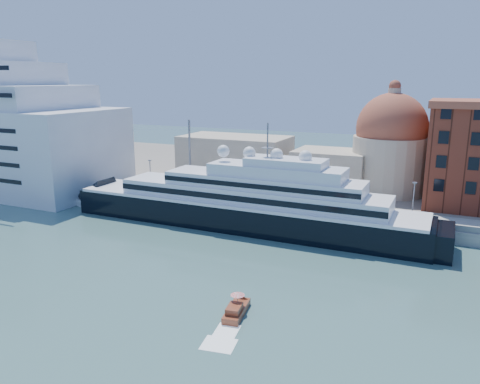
% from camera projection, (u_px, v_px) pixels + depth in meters
% --- Properties ---
extents(ground, '(400.00, 400.00, 0.00)m').
position_uv_depth(ground, '(195.00, 268.00, 75.02)').
color(ground, '#345B58').
rests_on(ground, ground).
extents(quay, '(180.00, 10.00, 2.50)m').
position_uv_depth(quay, '(271.00, 209.00, 104.82)').
color(quay, gray).
rests_on(quay, ground).
extents(land, '(260.00, 72.00, 2.00)m').
position_uv_depth(land, '(319.00, 176.00, 141.16)').
color(land, slate).
rests_on(land, ground).
extents(quay_fence, '(180.00, 0.10, 1.20)m').
position_uv_depth(quay_fence, '(263.00, 206.00, 100.40)').
color(quay_fence, slate).
rests_on(quay_fence, quay).
extents(superyacht, '(83.84, 11.62, 25.06)m').
position_uv_depth(superyacht, '(230.00, 205.00, 96.26)').
color(superyacht, black).
rests_on(superyacht, ground).
extents(service_barge, '(13.83, 8.53, 2.95)m').
position_uv_depth(service_barge, '(91.00, 203.00, 111.22)').
color(service_barge, white).
rests_on(service_barge, ground).
extents(water_taxi, '(3.07, 6.59, 3.01)m').
position_uv_depth(water_taxi, '(236.00, 310.00, 59.98)').
color(water_taxi, maroon).
rests_on(water_taxi, ground).
extents(church, '(66.00, 18.00, 25.50)m').
position_uv_depth(church, '(327.00, 153.00, 120.97)').
color(church, beige).
rests_on(church, land).
extents(lamp_posts, '(120.80, 2.40, 18.00)m').
position_uv_depth(lamp_posts, '(216.00, 168.00, 106.37)').
color(lamp_posts, slate).
rests_on(lamp_posts, quay).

